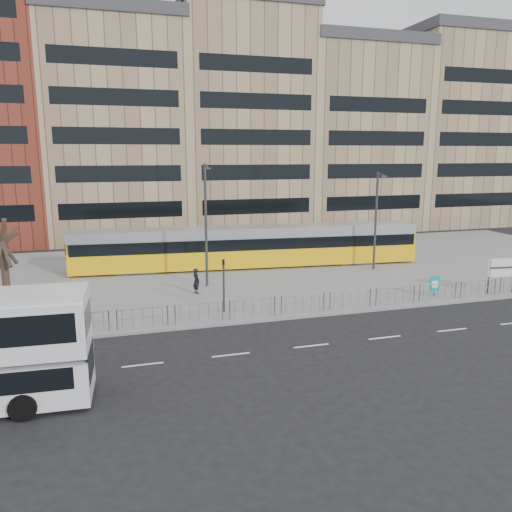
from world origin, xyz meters
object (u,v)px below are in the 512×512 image
object	(u,v)px
tram	(250,247)
station_sign	(502,269)
lamp_post_east	(376,217)
ad_panel	(435,285)
traffic_light_west	(224,279)
pedestrian	(196,281)
lamp_post_west	(206,221)

from	to	relation	value
tram	station_sign	bearing A→B (deg)	-36.28
tram	lamp_post_east	size ratio (longest dim) A/B	3.66
ad_panel	traffic_light_west	size ratio (longest dim) A/B	0.44
station_sign	lamp_post_east	size ratio (longest dim) A/B	0.30
pedestrian	lamp_post_west	size ratio (longest dim) A/B	0.20
tram	lamp_post_west	distance (m)	7.21
tram	traffic_light_west	bearing A→B (deg)	-107.59
pedestrian	ad_panel	bearing A→B (deg)	-128.94
pedestrian	traffic_light_west	xyz separation A→B (m)	(0.90, -4.27, 1.13)
station_sign	pedestrian	size ratio (longest dim) A/B	1.37
lamp_post_west	lamp_post_east	world-z (taller)	lamp_post_west
tram	traffic_light_west	distance (m)	11.81
station_sign	ad_panel	bearing A→B (deg)	-179.71
tram	lamp_post_east	world-z (taller)	lamp_post_east
ad_panel	lamp_post_east	xyz separation A→B (m)	(0.10, 7.90, 3.38)
lamp_post_east	pedestrian	bearing A→B (deg)	-168.55
pedestrian	lamp_post_east	world-z (taller)	lamp_post_east
ad_panel	pedestrian	xyz separation A→B (m)	(-14.52, 4.94, 0.06)
tram	ad_panel	size ratio (longest dim) A/B	20.54
ad_panel	station_sign	bearing A→B (deg)	-6.73
station_sign	lamp_post_east	world-z (taller)	lamp_post_east
station_sign	pedestrian	distance (m)	19.96
lamp_post_west	ad_panel	bearing A→B (deg)	-26.31
tram	lamp_post_west	bearing A→B (deg)	-126.85
ad_panel	lamp_post_west	bearing A→B (deg)	152.89
ad_panel	lamp_post_east	size ratio (longest dim) A/B	0.18
tram	pedestrian	bearing A→B (deg)	-124.32
traffic_light_west	pedestrian	bearing A→B (deg)	115.05
station_sign	tram	bearing A→B (deg)	144.99
traffic_light_west	lamp_post_east	distance (m)	15.66
ad_panel	traffic_light_west	world-z (taller)	traffic_light_west
tram	lamp_post_east	xyz separation A→B (m)	(9.19, -3.68, 2.53)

